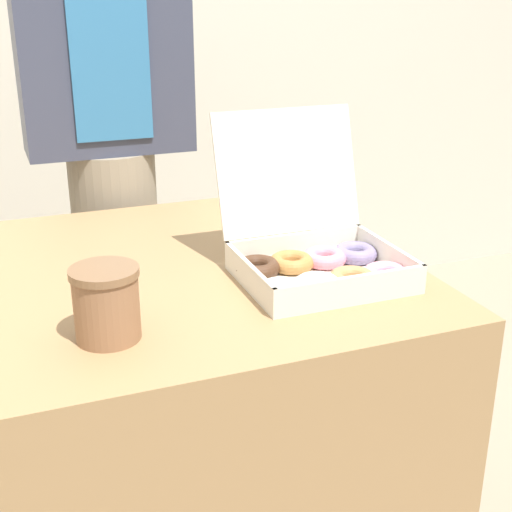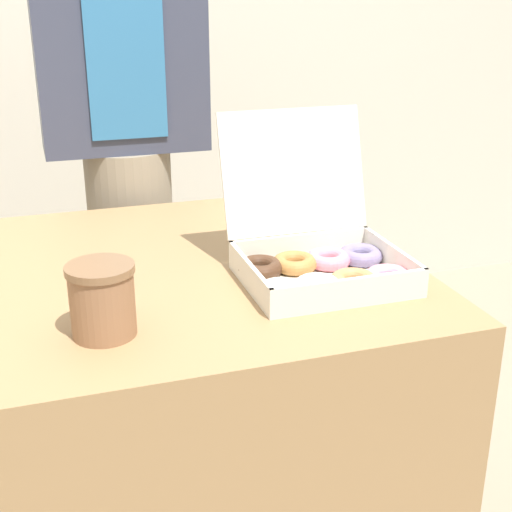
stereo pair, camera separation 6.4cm
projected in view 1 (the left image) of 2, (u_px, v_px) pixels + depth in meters
table at (167, 437)px, 1.49m from camera, size 0.94×0.84×0.76m
donut_box at (316, 255)px, 1.31m from camera, size 0.32×0.31×0.28m
coffee_cup at (106, 303)px, 1.07m from camera, size 0.11×0.11×0.12m
person_customer at (109, 134)px, 1.81m from camera, size 0.41×0.23×1.66m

